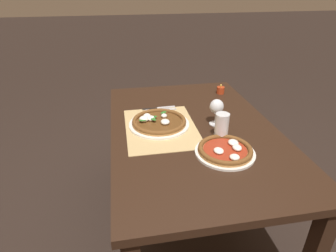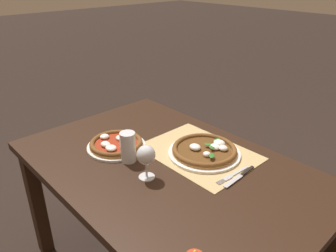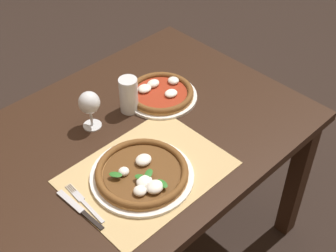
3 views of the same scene
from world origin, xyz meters
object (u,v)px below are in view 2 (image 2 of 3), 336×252
wine_glass (146,156)px  pizza_far (116,144)px  knife (239,176)px  pint_glass (128,148)px  pizza_near (205,150)px  fork (233,175)px

wine_glass → pizza_far: bearing=-9.8°
wine_glass → knife: 0.41m
pint_glass → knife: bearing=-148.5°
knife → wine_glass: bearing=47.0°
pizza_far → wine_glass: bearing=170.2°
pizza_near → fork: (-0.20, 0.05, -0.02)m
pint_glass → fork: size_ratio=0.72×
wine_glass → pizza_near: bearing=-97.4°
pizza_far → wine_glass: wine_glass is taller
pizza_far → fork: pizza_far is taller
pizza_far → pizza_near: bearing=-141.7°
pizza_near → pint_glass: size_ratio=2.39×
wine_glass → knife: size_ratio=0.72×
pint_glass → fork: bearing=-148.0°
fork → knife: knife is taller
pizza_far → pint_glass: 0.15m
wine_glass → knife: (-0.27, -0.29, -0.10)m
pizza_near → pint_glass: bearing=55.8°
pint_glass → knife: pint_glass is taller
pizza_far → knife: pizza_far is taller
pizza_near → knife: size_ratio=1.61×
pizza_near → knife: 0.23m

